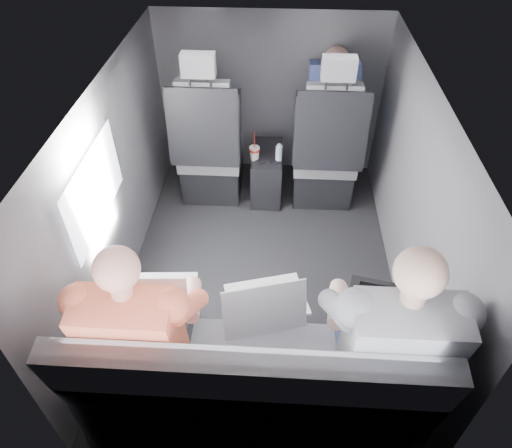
# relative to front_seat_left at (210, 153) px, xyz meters

# --- Properties ---
(floor) EXTENTS (2.60, 2.60, 0.00)m
(floor) POSITION_rel_front_seat_left_xyz_m (0.45, -0.84, -0.40)
(floor) COLOR black
(floor) RESTS_ON ground
(ceiling) EXTENTS (2.60, 2.60, 0.00)m
(ceiling) POSITION_rel_front_seat_left_xyz_m (0.45, -0.84, 0.95)
(ceiling) COLOR #B2B2AD
(ceiling) RESTS_ON panel_back
(panel_left) EXTENTS (0.02, 2.60, 1.35)m
(panel_left) POSITION_rel_front_seat_left_xyz_m (-0.45, -0.84, 0.27)
(panel_left) COLOR #56565B
(panel_left) RESTS_ON floor
(panel_right) EXTENTS (0.02, 2.60, 1.35)m
(panel_right) POSITION_rel_front_seat_left_xyz_m (1.35, -0.84, 0.27)
(panel_right) COLOR #56565B
(panel_right) RESTS_ON floor
(panel_front) EXTENTS (1.80, 0.02, 1.35)m
(panel_front) POSITION_rel_front_seat_left_xyz_m (0.45, 0.46, 0.27)
(panel_front) COLOR #56565B
(panel_front) RESTS_ON floor
(panel_back) EXTENTS (1.80, 0.02, 1.35)m
(panel_back) POSITION_rel_front_seat_left_xyz_m (0.45, -2.14, 0.27)
(panel_back) COLOR #56565B
(panel_back) RESTS_ON floor
(side_window) EXTENTS (0.02, 0.75, 0.42)m
(side_window) POSITION_rel_front_seat_left_xyz_m (-0.43, -1.14, 0.50)
(side_window) COLOR white
(side_window) RESTS_ON panel_left
(seatbelt) EXTENTS (0.35, 0.11, 0.59)m
(seatbelt) POSITION_rel_front_seat_left_xyz_m (0.90, -0.17, 0.40)
(seatbelt) COLOR black
(seatbelt) RESTS_ON front_seat_right
(front_seat_left) EXTENTS (0.52, 0.58, 1.26)m
(front_seat_left) POSITION_rel_front_seat_left_xyz_m (0.00, 0.00, 0.00)
(front_seat_left) COLOR black
(front_seat_left) RESTS_ON floor
(front_seat_right) EXTENTS (0.52, 0.58, 1.26)m
(front_seat_right) POSITION_rel_front_seat_left_xyz_m (0.90, 0.00, 0.00)
(front_seat_right) COLOR black
(front_seat_right) RESTS_ON floor
(center_console) EXTENTS (0.24, 0.48, 0.41)m
(center_console) POSITION_rel_front_seat_left_xyz_m (0.45, 0.04, -0.20)
(center_console) COLOR black
(center_console) RESTS_ON floor
(rear_bench) EXTENTS (1.60, 0.57, 0.92)m
(rear_bench) POSITION_rel_front_seat_left_xyz_m (0.45, -1.90, -0.09)
(rear_bench) COLOR slate
(rear_bench) RESTS_ON floor
(soda_cup) EXTENTS (0.08, 0.08, 0.24)m
(soda_cup) POSITION_rel_front_seat_left_xyz_m (0.35, -0.06, 0.06)
(soda_cup) COLOR white
(soda_cup) RESTS_ON center_console
(water_bottle) EXTENTS (0.05, 0.05, 0.15)m
(water_bottle) POSITION_rel_front_seat_left_xyz_m (0.54, -0.07, 0.07)
(water_bottle) COLOR #ACD4E9
(water_bottle) RESTS_ON center_console
(laptop_white) EXTENTS (0.36, 0.34, 0.25)m
(laptop_white) POSITION_rel_front_seat_left_xyz_m (-0.02, -1.62, 0.23)
(laptop_white) COLOR silver
(laptop_white) RESTS_ON passenger_rear_left
(laptop_silver) EXTENTS (0.44, 0.44, 0.27)m
(laptop_silver) POSITION_rel_front_seat_left_xyz_m (0.50, -1.64, 0.24)
(laptop_silver) COLOR silver
(laptop_silver) RESTS_ON rear_bench
(laptop_black) EXTENTS (0.40, 0.39, 0.25)m
(laptop_black) POSITION_rel_front_seat_left_xyz_m (1.09, -1.61, 0.23)
(laptop_black) COLOR black
(laptop_black) RESTS_ON passenger_rear_right
(passenger_rear_left) EXTENTS (0.50, 0.62, 1.23)m
(passenger_rear_left) POSITION_rel_front_seat_left_xyz_m (-0.04, -1.81, 0.23)
(passenger_rear_left) COLOR #2E2E33
(passenger_rear_left) RESTS_ON rear_bench
(passenger_rear_right) EXTENTS (0.54, 0.65, 1.28)m
(passenger_rear_right) POSITION_rel_front_seat_left_xyz_m (1.05, -1.81, 0.25)
(passenger_rear_right) COLOR navy
(passenger_rear_right) RESTS_ON rear_bench
(passenger_front_right) EXTENTS (0.37, 0.37, 0.73)m
(passenger_front_right) POSITION_rel_front_seat_left_xyz_m (0.93, 0.26, 0.34)
(passenger_front_right) COLOR navy
(passenger_front_right) RESTS_ON front_seat_right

